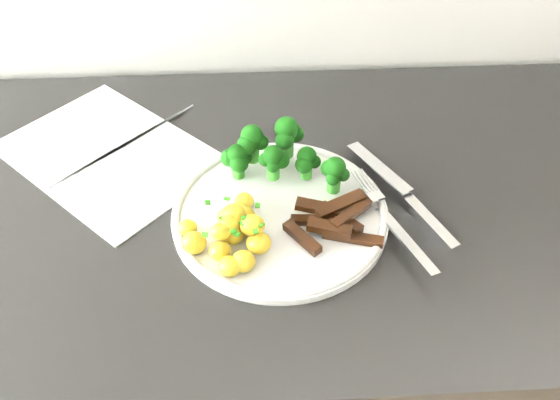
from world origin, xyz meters
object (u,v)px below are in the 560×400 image
plate (280,213)px  fork (394,224)px  counter (215,371)px  broccoli (277,152)px  knife (413,204)px  recipe_paper (109,154)px  potatoes (232,231)px  beef_strips (335,218)px

plate → fork: (0.14, -0.04, 0.01)m
counter → broccoli: size_ratio=14.35×
counter → knife: knife is taller
recipe_paper → plate: (0.23, -0.13, 0.01)m
broccoli → potatoes: bearing=-117.0°
plate → fork: bearing=-14.6°
beef_strips → fork: 0.07m
counter → potatoes: bearing=-54.1°
fork → knife: 0.05m
potatoes → fork: 0.19m
potatoes → fork: size_ratio=0.69×
broccoli → beef_strips: broccoli is taller
counter → knife: bearing=-6.5°
counter → recipe_paper: (-0.12, 0.10, 0.44)m
counter → plate: 0.46m
broccoli → beef_strips: (0.07, -0.10, -0.03)m
counter → fork: bearing=-16.1°
potatoes → beef_strips: size_ratio=1.06×
plate → beef_strips: size_ratio=2.27×
plate → fork: fork is taller
recipe_paper → potatoes: size_ratio=2.81×
plate → recipe_paper: bearing=150.1°
recipe_paper → plate: size_ratio=1.31×
beef_strips → knife: bearing=15.6°
recipe_paper → broccoli: broccoli is taller
potatoes → broccoli: bearing=63.0°
counter → broccoli: bearing=16.0°
broccoli → beef_strips: 0.12m
fork → knife: (0.03, 0.04, -0.01)m
recipe_paper → beef_strips: (0.30, -0.16, 0.02)m
plate → potatoes: potatoes is taller
potatoes → knife: (0.23, 0.05, -0.02)m
plate → potatoes: bearing=-143.3°
plate → fork: size_ratio=1.48×
counter → plate: (0.12, -0.04, 0.45)m
fork → recipe_paper: bearing=155.3°
broccoli → counter: bearing=-164.0°
recipe_paper → potatoes: 0.25m
potatoes → fork: (0.19, 0.01, -0.01)m
counter → plate: bearing=-17.8°
beef_strips → fork: (0.07, -0.01, -0.00)m
counter → potatoes: potatoes is taller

